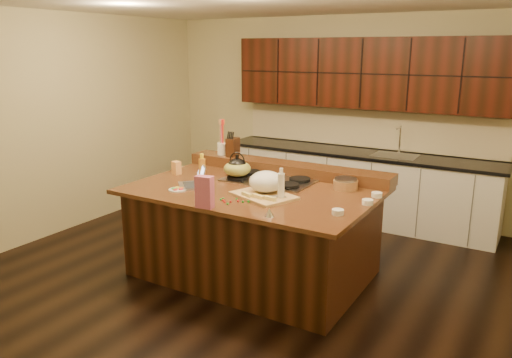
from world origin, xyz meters
The scene contains 33 objects.
room centered at (0.00, 0.00, 1.35)m, with size 5.52×5.02×2.72m.
island centered at (0.00, 0.00, 0.46)m, with size 2.40×1.60×0.92m.
back_ledge centered at (0.00, 0.70, 0.98)m, with size 2.40×0.30×0.12m, color black.
cooktop centered at (0.00, 0.30, 0.94)m, with size 0.92×0.52×0.05m.
back_counter centered at (0.30, 2.23, 0.98)m, with size 3.70×0.66×2.40m.
kettle centered at (-0.30, 0.17, 1.06)m, with size 0.21×0.21×0.19m, color black.
green_bowl centered at (-0.30, 0.17, 1.04)m, with size 0.29×0.29×0.16m, color olive.
laptop centered at (-0.54, -0.24, 0.98)m, with size 0.40×0.40×0.22m.
oil_bottle centered at (-0.51, -0.16, 1.06)m, with size 0.07×0.07×0.27m, color #BF7521.
vinegar_bottle centered at (0.43, -0.22, 1.04)m, with size 0.06×0.06×0.25m, color silver.
wooden_tray centered at (0.23, -0.16, 1.02)m, with size 0.67×0.58×0.23m.
ramekin_a centered at (1.03, -0.34, 0.94)m, with size 0.10×0.10×0.04m, color white.
ramekin_b centered at (1.15, 0.06, 0.94)m, with size 0.10×0.10×0.04m, color white.
ramekin_c centered at (1.15, 0.32, 0.94)m, with size 0.10×0.10×0.04m, color white.
strainer_bowl centered at (0.80, 0.43, 0.97)m, with size 0.24×0.24×0.09m, color #996B3F.
kitchen_timer centered at (0.56, -0.67, 0.96)m, with size 0.08×0.08×0.07m, color silver.
pink_bag centered at (-0.03, -0.76, 1.06)m, with size 0.15×0.08×0.28m, color #BB587D.
candy_plate centered at (-0.59, -0.45, 0.93)m, with size 0.18×0.18×0.01m, color white.
package_box centered at (-1.02, 0.05, 0.99)m, with size 0.10×0.07×0.14m, color #F0A554.
utensil_crock centered at (-0.85, 0.70, 1.11)m, with size 0.12×0.12×0.14m, color white.
knife_block centered at (-0.70, 0.70, 1.15)m, with size 0.11×0.17×0.21m, color black.
gumdrop_0 centered at (-0.25, -0.39, 0.93)m, with size 0.02×0.02×0.02m, color red.
gumdrop_1 centered at (0.21, -0.44, 0.93)m, with size 0.02×0.02×0.02m, color #198C26.
gumdrop_2 centered at (-0.25, -0.48, 0.93)m, with size 0.02×0.02×0.02m, color red.
gumdrop_3 centered at (0.17, -0.47, 0.93)m, with size 0.02×0.02×0.02m, color #198C26.
gumdrop_4 centered at (-0.01, -0.52, 0.93)m, with size 0.02×0.02×0.02m, color red.
gumdrop_5 centered at (0.08, -0.42, 0.93)m, with size 0.02×0.02×0.02m, color #198C26.
gumdrop_6 centered at (0.03, -0.55, 0.93)m, with size 0.02×0.02×0.02m, color red.
gumdrop_7 centered at (-0.04, -0.51, 0.93)m, with size 0.02×0.02×0.02m, color #198C26.
gumdrop_8 centered at (0.08, -0.52, 0.93)m, with size 0.02×0.02×0.02m, color red.
gumdrop_9 centered at (-0.04, -0.47, 0.93)m, with size 0.02×0.02×0.02m, color #198C26.
gumdrop_10 centered at (0.12, -0.47, 0.93)m, with size 0.02×0.02×0.02m, color red.
gumdrop_11 centered at (0.09, -0.59, 0.93)m, with size 0.02×0.02×0.02m, color #198C26.
Camera 1 is at (2.46, -4.08, 2.26)m, focal length 35.00 mm.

